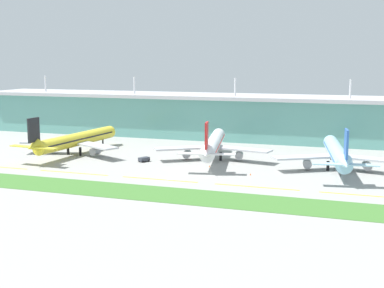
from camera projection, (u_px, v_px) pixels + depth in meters
The scene contains 13 objects.
ground_plane at pixel (169, 180), 180.62m from camera, with size 600.00×600.00×0.00m, color gray.
terminal_building at pixel (237, 117), 272.30m from camera, with size 288.00×34.00×31.86m.
airliner_near at pixel (76, 140), 227.58m from camera, with size 48.65×63.54×18.90m.
airliner_middle at pixel (213, 144), 215.58m from camera, with size 47.88×64.22×18.90m.
airliner_far at pixel (337, 153), 195.06m from camera, with size 48.22×61.96×18.90m.
taxiway_stripe_mid_west at pixel (73, 173), 191.32m from camera, with size 28.00×0.70×0.04m, color yellow.
taxiway_stripe_centre at pixel (159, 180), 180.64m from camera, with size 28.00×0.70×0.04m, color yellow.
taxiway_stripe_mid_east at pixel (256, 187), 169.96m from camera, with size 28.00×0.70×0.04m, color yellow.
taxiway_stripe_east at pixel (366, 196), 159.28m from camera, with size 28.00×0.70×0.04m, color yellow.
grass_verge at pixel (146, 193), 162.47m from camera, with size 300.00×18.00×0.10m, color #3D702D.
pushback_tug at pixel (144, 159), 212.06m from camera, with size 4.15×5.01×1.85m.
safety_cone_left_wingtip at pixel (250, 174), 187.45m from camera, with size 0.56×0.56×0.70m, color orange.
safety_cone_nose_front at pixel (210, 166), 201.51m from camera, with size 0.56×0.56×0.70m, color orange.
Camera 1 is at (63.83, -164.59, 40.95)m, focal length 48.88 mm.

